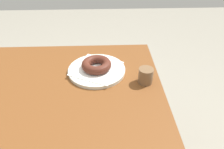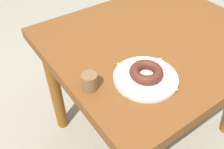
% 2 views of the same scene
% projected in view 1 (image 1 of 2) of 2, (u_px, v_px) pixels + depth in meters
% --- Properties ---
extents(table, '(0.98, 0.84, 0.71)m').
position_uv_depth(table, '(34.00, 125.00, 0.79)').
color(table, brown).
rests_on(table, ground_plane).
extents(plate_chocolate_ring, '(0.24, 0.24, 0.01)m').
position_uv_depth(plate_chocolate_ring, '(97.00, 70.00, 0.88)').
color(plate_chocolate_ring, silver).
rests_on(plate_chocolate_ring, table).
extents(napkin_chocolate_ring, '(0.24, 0.24, 0.00)m').
position_uv_depth(napkin_chocolate_ring, '(97.00, 68.00, 0.88)').
color(napkin_chocolate_ring, white).
rests_on(napkin_chocolate_ring, plate_chocolate_ring).
extents(donut_chocolate_ring, '(0.12, 0.12, 0.04)m').
position_uv_depth(donut_chocolate_ring, '(96.00, 65.00, 0.87)').
color(donut_chocolate_ring, '#4E2318').
rests_on(donut_chocolate_ring, napkin_chocolate_ring).
extents(sugar_jar, '(0.06, 0.06, 0.06)m').
position_uv_depth(sugar_jar, '(146.00, 76.00, 0.81)').
color(sugar_jar, brown).
rests_on(sugar_jar, table).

